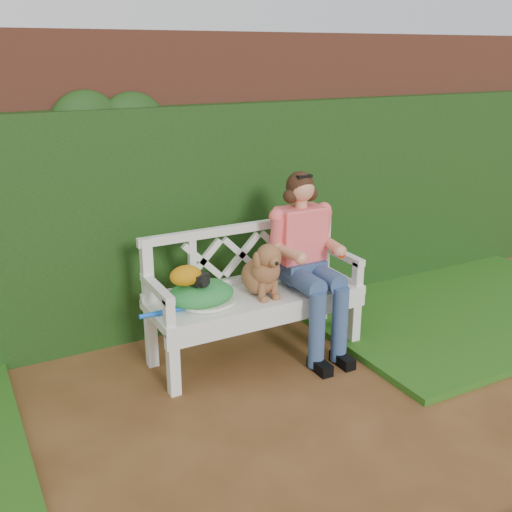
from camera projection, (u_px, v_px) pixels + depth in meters
name	position (u px, v px, depth m)	size (l,w,h in m)	color
ground	(259.00, 452.00, 3.25)	(60.00, 60.00, 0.00)	#533116
brick_wall	(138.00, 187.00, 4.47)	(10.00, 0.30, 2.20)	brown
ivy_hedge	(149.00, 226.00, 4.37)	(10.00, 0.18, 1.70)	#214616
grass_right	(457.00, 305.00, 5.07)	(2.60, 2.00, 0.05)	#226013
garden_bench	(256.00, 324.00, 4.21)	(1.58, 0.60, 0.48)	white
seated_woman	(303.00, 268.00, 4.24)	(0.51, 0.68, 1.21)	#E8436F
dog	(261.00, 267.00, 4.04)	(0.26, 0.36, 0.39)	#A37024
tennis_racket	(204.00, 304.00, 3.92)	(0.68, 0.29, 0.03)	white
green_bag	(201.00, 293.00, 3.93)	(0.45, 0.35, 0.15)	#3A8E35
camera_item	(200.00, 279.00, 3.86)	(0.11, 0.08, 0.07)	black
baseball_glove	(186.00, 276.00, 3.83)	(0.21, 0.16, 0.13)	#BA750A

